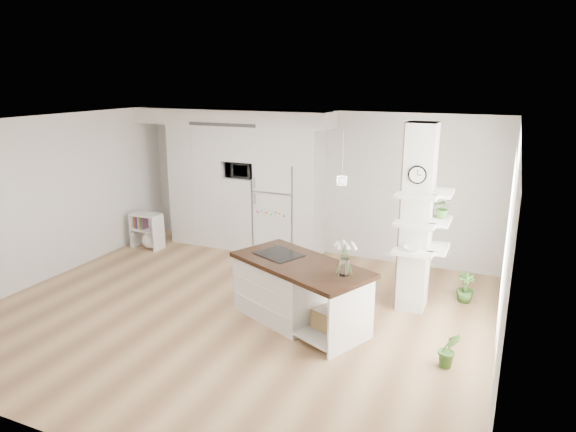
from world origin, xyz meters
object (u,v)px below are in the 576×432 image
object	(u,v)px
floor_plant_a	(449,349)
refrigerator	(279,208)
kitchen_island	(290,287)
bookshelf	(148,233)

from	to	relation	value
floor_plant_a	refrigerator	bearing A→B (deg)	140.09
kitchen_island	floor_plant_a	distance (m)	2.26
refrigerator	bookshelf	world-z (taller)	refrigerator
kitchen_island	bookshelf	distance (m)	4.12
refrigerator	floor_plant_a	distance (m)	4.64
refrigerator	floor_plant_a	size ratio (longest dim) A/B	3.82
refrigerator	kitchen_island	xyz separation A→B (m)	(1.32, -2.52, -0.41)
refrigerator	kitchen_island	world-z (taller)	refrigerator
kitchen_island	bookshelf	size ratio (longest dim) A/B	3.10
kitchen_island	floor_plant_a	world-z (taller)	kitchen_island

